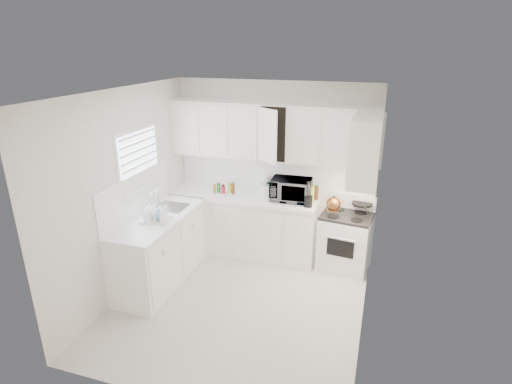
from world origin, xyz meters
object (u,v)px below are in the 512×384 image
at_px(tea_kettle, 334,203).
at_px(microwave, 291,187).
at_px(stove, 346,234).
at_px(rice_cooker, 268,189).
at_px(utensil_crock, 309,194).
at_px(dish_rack, 154,213).

bearing_deg(tea_kettle, microwave, 164.44).
relative_size(stove, rice_cooker, 4.91).
xyz_separation_m(microwave, utensil_crock, (0.29, -0.18, -0.00)).
height_order(tea_kettle, rice_cooker, rice_cooker).
bearing_deg(microwave, stove, -4.19).
bearing_deg(stove, utensil_crock, -156.14).
height_order(tea_kettle, utensil_crock, utensil_crock).
bearing_deg(utensil_crock, dish_rack, -149.21).
bearing_deg(tea_kettle, stove, 42.19).
bearing_deg(tea_kettle, rice_cooker, 166.99).
height_order(rice_cooker, dish_rack, rice_cooker).
xyz_separation_m(stove, rice_cooker, (-1.18, 0.08, 0.53)).
distance_m(tea_kettle, dish_rack, 2.37).
bearing_deg(dish_rack, tea_kettle, 14.58).
distance_m(tea_kettle, microwave, 0.67).
height_order(stove, dish_rack, dish_rack).
relative_size(rice_cooker, utensil_crock, 0.57).
bearing_deg(tea_kettle, utensil_crock, -179.78).
xyz_separation_m(stove, dish_rack, (-2.31, -1.22, 0.52)).
bearing_deg(microwave, utensil_crock, -34.86).
bearing_deg(stove, rice_cooker, -176.70).
bearing_deg(rice_cooker, dish_rack, -135.38).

